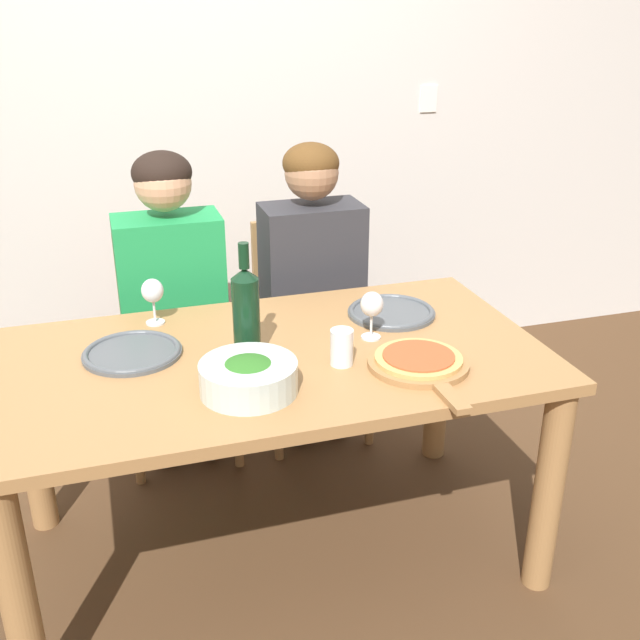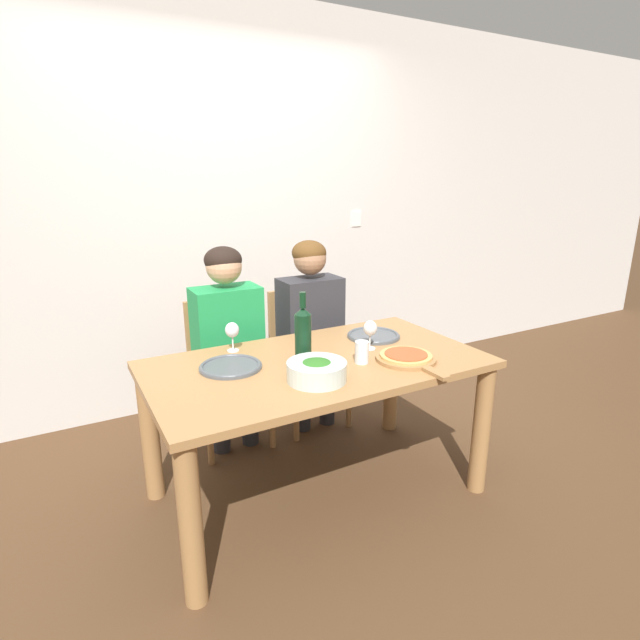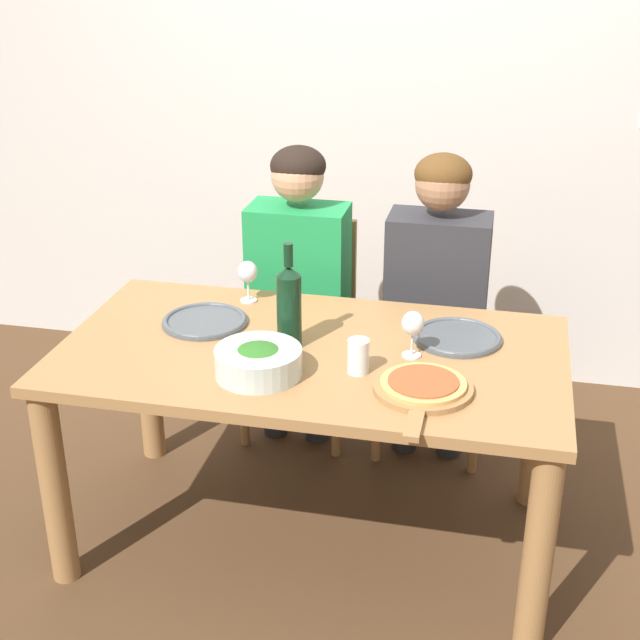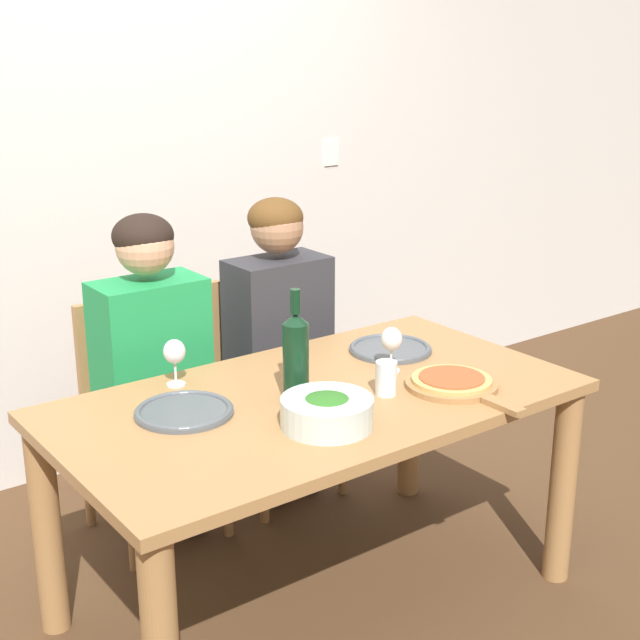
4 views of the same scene
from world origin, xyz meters
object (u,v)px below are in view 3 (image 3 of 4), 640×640
(person_woman, at_px, (298,270))
(wine_glass_right, at_px, (413,326))
(person_man, at_px, (437,281))
(broccoli_bowl, at_px, (258,361))
(dinner_plate_right, at_px, (457,337))
(chair_right, at_px, (436,331))
(chair_left, at_px, (304,319))
(dinner_plate_left, at_px, (205,321))
(pizza_on_board, at_px, (423,388))
(water_tumbler, at_px, (358,356))
(wine_glass_left, at_px, (248,274))
(wine_bottle, at_px, (289,305))

(person_woman, height_order, wine_glass_right, person_woman)
(person_man, distance_m, broccoli_bowl, 0.98)
(person_woman, bearing_deg, dinner_plate_right, -37.51)
(broccoli_bowl, bearing_deg, chair_right, 65.87)
(chair_left, xyz_separation_m, broccoli_bowl, (0.10, -0.99, 0.30))
(dinner_plate_left, height_order, pizza_on_board, pizza_on_board)
(wine_glass_right, bearing_deg, dinner_plate_left, 172.48)
(person_woman, distance_m, pizza_on_board, 1.06)
(person_woman, relative_size, broccoli_bowl, 4.61)
(wine_glass_right, bearing_deg, chair_left, 124.62)
(pizza_on_board, distance_m, water_tumbler, 0.22)
(wine_glass_left, bearing_deg, chair_left, 78.40)
(broccoli_bowl, bearing_deg, person_man, 63.29)
(pizza_on_board, bearing_deg, dinner_plate_left, 157.46)
(chair_right, distance_m, wine_bottle, 0.96)
(wine_bottle, relative_size, pizza_on_board, 0.80)
(broccoli_bowl, relative_size, dinner_plate_right, 0.91)
(chair_left, height_order, wine_glass_left, wine_glass_left)
(person_man, distance_m, wine_bottle, 0.79)
(wine_bottle, xyz_separation_m, pizza_on_board, (0.45, -0.21, -0.13))
(dinner_plate_left, bearing_deg, chair_right, 42.92)
(dinner_plate_right, bearing_deg, pizza_on_board, -100.30)
(water_tumbler, bearing_deg, chair_left, 113.02)
(chair_right, xyz_separation_m, person_woman, (-0.54, -0.11, 0.25))
(wine_bottle, height_order, water_tumbler, wine_bottle)
(dinner_plate_right, height_order, water_tumbler, water_tumbler)
(person_man, height_order, pizza_on_board, person_man)
(wine_glass_left, height_order, wine_glass_right, same)
(dinner_plate_right, bearing_deg, wine_bottle, -162.29)
(dinner_plate_left, bearing_deg, water_tumbler, -22.49)
(chair_left, height_order, pizza_on_board, chair_left)
(water_tumbler, bearing_deg, wine_glass_left, 136.71)
(wine_glass_right, bearing_deg, broccoli_bowl, -152.68)
(chair_right, relative_size, wine_glass_left, 5.72)
(wine_bottle, bearing_deg, water_tumbler, -27.49)
(person_man, xyz_separation_m, wine_glass_right, (-0.01, -0.66, 0.11))
(dinner_plate_left, xyz_separation_m, pizza_on_board, (0.77, -0.32, 0.01))
(chair_right, bearing_deg, person_woman, -168.70)
(person_woman, bearing_deg, chair_right, 11.30)
(dinner_plate_left, height_order, wine_glass_right, wine_glass_right)
(chair_right, height_order, wine_bottle, wine_bottle)
(chair_left, height_order, dinner_plate_right, chair_left)
(broccoli_bowl, bearing_deg, water_tumbler, 15.81)
(chair_right, xyz_separation_m, water_tumbler, (-0.16, -0.91, 0.31))
(dinner_plate_left, bearing_deg, wine_glass_left, 67.83)
(dinner_plate_left, relative_size, wine_glass_left, 1.91)
(person_woman, bearing_deg, wine_bottle, -78.21)
(wine_glass_left, bearing_deg, pizza_on_board, -38.14)
(wine_bottle, height_order, broccoli_bowl, wine_bottle)
(chair_right, relative_size, dinner_plate_left, 3.00)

